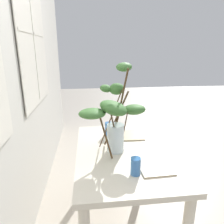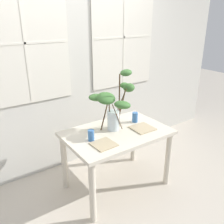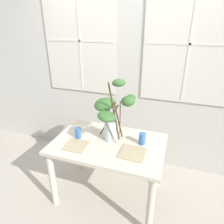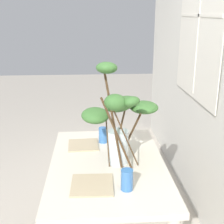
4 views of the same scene
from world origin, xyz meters
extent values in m
cube|color=white|center=(-0.69, 0.80, 1.70)|extent=(0.97, 0.01, 1.32)
cube|color=silver|center=(-0.69, 0.80, 1.70)|extent=(1.04, 0.01, 1.39)
cube|color=silver|center=(-0.69, 0.79, 1.70)|extent=(0.02, 0.01, 1.32)
cube|color=silver|center=(-0.69, 0.79, 1.70)|extent=(0.97, 0.01, 0.02)
cube|color=beige|center=(0.00, 0.00, 0.72)|extent=(1.19, 0.78, 0.04)
cylinder|color=beige|center=(-0.53, -0.33, 0.35)|extent=(0.07, 0.07, 0.70)
cylinder|color=beige|center=(-0.53, 0.33, 0.35)|extent=(0.07, 0.07, 0.70)
cylinder|color=silver|center=(0.00, 0.07, 0.86)|extent=(0.14, 0.14, 0.23)
cylinder|color=silver|center=(0.00, 0.07, 0.78)|extent=(0.13, 0.13, 0.07)
cylinder|color=#47331E|center=(-0.04, 0.08, 0.94)|extent=(0.04, 0.09, 0.39)
ellipsoid|color=#38662D|center=(-0.08, 0.10, 1.14)|extent=(0.27, 0.28, 0.15)
cylinder|color=#47331E|center=(0.01, 0.00, 0.92)|extent=(0.16, 0.03, 0.34)
ellipsoid|color=#38662D|center=(0.01, -0.08, 1.09)|extent=(0.21, 0.20, 0.11)
cylinder|color=#47331E|center=(0.09, 0.05, 0.99)|extent=(0.05, 0.21, 0.48)
ellipsoid|color=#38662D|center=(0.19, 0.04, 1.23)|extent=(0.16, 0.16, 0.11)
cylinder|color=#47331E|center=(-0.05, 0.16, 0.93)|extent=(0.20, 0.11, 0.36)
ellipsoid|color=#38662D|center=(-0.10, 0.26, 1.10)|extent=(0.27, 0.27, 0.09)
cylinder|color=#47331E|center=(0.05, 0.03, 1.08)|extent=(0.10, 0.13, 0.67)
ellipsoid|color=#38662D|center=(0.11, -0.01, 1.42)|extent=(0.18, 0.18, 0.09)
cylinder|color=#47331E|center=(0.10, 0.10, 0.99)|extent=(0.07, 0.21, 0.48)
ellipsoid|color=#38662D|center=(0.19, 0.13, 1.23)|extent=(0.14, 0.13, 0.09)
cylinder|color=#386BAD|center=(-0.35, -0.02, 0.80)|extent=(0.07, 0.07, 0.12)
cylinder|color=#386BAD|center=(0.34, 0.09, 0.81)|extent=(0.07, 0.07, 0.13)
cube|color=tan|center=(-0.29, -0.17, 0.75)|extent=(0.24, 0.24, 0.01)
cube|color=tan|center=(0.29, -0.11, 0.75)|extent=(0.26, 0.26, 0.01)
camera|label=1|loc=(-1.54, 0.28, 1.55)|focal=33.28mm
camera|label=2|loc=(-1.49, -2.05, 1.99)|focal=39.27mm
camera|label=3|loc=(0.63, -1.70, 1.92)|focal=31.78mm
camera|label=4|loc=(1.91, -0.10, 1.73)|focal=49.64mm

